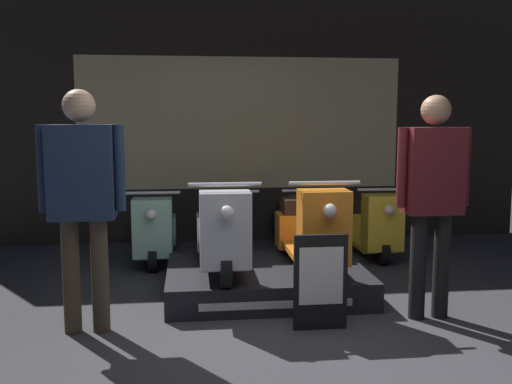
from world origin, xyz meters
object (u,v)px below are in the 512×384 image
at_px(scooter_backrow_1, 228,229).
at_px(scooter_backrow_3, 367,226).
at_px(price_sign_board, 321,282).
at_px(scooter_display_left, 222,233).
at_px(scooter_backrow_2, 299,227).
at_px(scooter_backrow_0, 156,230).
at_px(scooter_display_right, 310,231).
at_px(person_right_browsing, 433,187).
at_px(person_left_browsing, 82,188).

bearing_deg(scooter_backrow_1, scooter_backrow_3, 0.00).
bearing_deg(price_sign_board, scooter_display_left, 127.92).
bearing_deg(scooter_backrow_3, price_sign_board, -115.39).
distance_m(scooter_backrow_3, price_sign_board, 2.62).
xyz_separation_m(scooter_backrow_1, scooter_backrow_2, (0.84, 0.00, 0.00)).
relative_size(scooter_backrow_0, scooter_backrow_1, 1.00).
bearing_deg(scooter_backrow_0, scooter_display_right, -44.44).
bearing_deg(scooter_display_left, scooter_backrow_2, 55.80).
bearing_deg(scooter_backrow_1, person_right_browsing, -56.16).
bearing_deg(scooter_display_right, price_sign_board, -96.85).
relative_size(scooter_backrow_2, scooter_backrow_3, 1.00).
bearing_deg(scooter_backrow_2, scooter_display_left, -124.20).
bearing_deg(scooter_display_right, scooter_backrow_0, 135.56).
bearing_deg(price_sign_board, scooter_backrow_3, 64.61).
bearing_deg(person_left_browsing, scooter_display_left, 35.04).
bearing_deg(scooter_backrow_0, price_sign_board, -59.72).
height_order(person_left_browsing, price_sign_board, person_left_browsing).
relative_size(scooter_display_right, person_right_browsing, 0.86).
distance_m(scooter_display_left, person_right_browsing, 1.87).
bearing_deg(scooter_backrow_3, person_right_browsing, -94.81).
distance_m(scooter_backrow_1, price_sign_board, 2.43).
distance_m(scooter_display_right, scooter_backrow_1, 1.62).
bearing_deg(person_left_browsing, scooter_display_right, 21.73).
distance_m(scooter_display_right, person_left_browsing, 2.09).
bearing_deg(scooter_backrow_3, scooter_display_right, -124.76).
bearing_deg(scooter_display_right, scooter_display_left, 180.00).
relative_size(scooter_backrow_1, person_left_browsing, 0.85).
bearing_deg(scooter_display_right, scooter_backrow_3, 55.24).
bearing_deg(price_sign_board, scooter_display_right, 83.15).
height_order(scooter_display_right, scooter_backrow_3, scooter_display_right).
height_order(scooter_backrow_1, price_sign_board, scooter_backrow_1).
xyz_separation_m(person_left_browsing, price_sign_board, (1.78, -0.15, -0.73)).
bearing_deg(scooter_backrow_3, scooter_backrow_2, 180.00).
relative_size(scooter_backrow_1, person_right_browsing, 0.86).
xyz_separation_m(scooter_backrow_2, price_sign_board, (-0.29, -2.37, 0.04)).
height_order(scooter_display_left, person_left_browsing, person_left_browsing).
bearing_deg(scooter_display_left, person_right_browsing, -24.58).
distance_m(scooter_backrow_2, person_right_browsing, 2.42).
distance_m(scooter_backrow_0, scooter_backrow_2, 1.67).
height_order(scooter_backrow_0, person_right_browsing, person_right_browsing).
bearing_deg(scooter_backrow_3, scooter_backrow_1, 180.00).
height_order(scooter_backrow_2, scooter_backrow_3, same).
bearing_deg(person_left_browsing, scooter_backrow_1, 60.95).
xyz_separation_m(scooter_backrow_2, person_left_browsing, (-2.07, -2.21, 0.77)).
distance_m(scooter_display_left, scooter_backrow_0, 1.63).
bearing_deg(scooter_display_right, person_left_browsing, -158.27).
xyz_separation_m(scooter_display_left, scooter_display_right, (0.81, 0.00, 0.00)).
xyz_separation_m(scooter_display_right, scooter_backrow_2, (0.18, 1.46, -0.25)).
height_order(scooter_backrow_1, scooter_backrow_2, same).
bearing_deg(scooter_backrow_0, scooter_display_left, -65.16).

